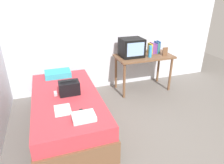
% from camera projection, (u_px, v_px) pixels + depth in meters
% --- Properties ---
extents(ground_plane, '(8.00, 8.00, 0.00)m').
position_uv_depth(ground_plane, '(148.00, 142.00, 2.87)').
color(ground_plane, slate).
extents(wall_back, '(5.20, 0.10, 2.60)m').
position_uv_depth(wall_back, '(106.00, 27.00, 4.04)').
color(wall_back, silver).
rests_on(wall_back, ground).
extents(bed, '(1.00, 2.00, 0.55)m').
position_uv_depth(bed, '(68.00, 111.00, 3.11)').
color(bed, brown).
rests_on(bed, ground).
extents(desk, '(1.16, 0.60, 0.76)m').
position_uv_depth(desk, '(144.00, 60.00, 4.13)').
color(desk, brown).
rests_on(desk, ground).
extents(tv, '(0.44, 0.39, 0.36)m').
position_uv_depth(tv, '(132.00, 48.00, 3.97)').
color(tv, black).
rests_on(tv, desk).
extents(water_bottle, '(0.07, 0.07, 0.23)m').
position_uv_depth(water_bottle, '(150.00, 51.00, 3.95)').
color(water_bottle, '#3399DB').
rests_on(water_bottle, desk).
extents(book_row, '(0.22, 0.17, 0.25)m').
position_uv_depth(book_row, '(154.00, 48.00, 4.20)').
color(book_row, gold).
rests_on(book_row, desk).
extents(picture_frame, '(0.11, 0.02, 0.16)m').
position_uv_depth(picture_frame, '(165.00, 51.00, 4.07)').
color(picture_frame, brown).
rests_on(picture_frame, desk).
extents(pillow, '(0.45, 0.30, 0.10)m').
position_uv_depth(pillow, '(58.00, 74.00, 3.62)').
color(pillow, '#33A8B7').
rests_on(pillow, bed).
extents(handbag, '(0.30, 0.20, 0.23)m').
position_uv_depth(handbag, '(69.00, 88.00, 2.99)').
color(handbag, black).
rests_on(handbag, bed).
extents(magazine, '(0.21, 0.29, 0.01)m').
position_uv_depth(magazine, '(63.00, 110.00, 2.62)').
color(magazine, white).
rests_on(magazine, bed).
extents(remote_dark, '(0.04, 0.16, 0.02)m').
position_uv_depth(remote_dark, '(82.00, 113.00, 2.55)').
color(remote_dark, black).
rests_on(remote_dark, bed).
extents(remote_silver, '(0.04, 0.14, 0.02)m').
position_uv_depth(remote_silver, '(55.00, 94.00, 3.02)').
color(remote_silver, '#B7B7BC').
rests_on(remote_silver, bed).
extents(folded_towel, '(0.28, 0.22, 0.06)m').
position_uv_depth(folded_towel, '(84.00, 117.00, 2.43)').
color(folded_towel, white).
rests_on(folded_towel, bed).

